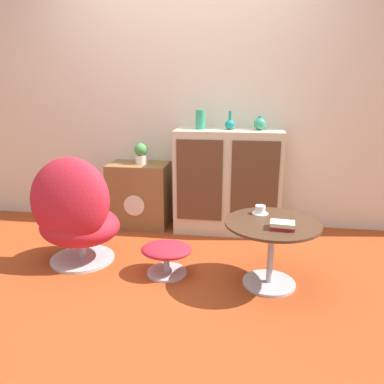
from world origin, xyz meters
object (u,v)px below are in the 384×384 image
(vase_inner_left, at_px, (230,124))
(vase_inner_right, at_px, (260,124))
(ottoman, at_px, (166,253))
(sideboard, at_px, (228,181))
(potted_plant, at_px, (141,153))
(book_stack, at_px, (282,225))
(tv_console, at_px, (140,195))
(teacup, at_px, (260,210))
(egg_chair, at_px, (75,214))
(vase_leftmost, at_px, (200,120))
(coffee_table, at_px, (271,241))

(vase_inner_left, height_order, vase_inner_right, vase_inner_left)
(ottoman, bearing_deg, sideboard, 67.74)
(potted_plant, xyz_separation_m, book_stack, (1.26, -1.14, -0.24))
(tv_console, xyz_separation_m, potted_plant, (0.03, 0.00, 0.42))
(vase_inner_left, xyz_separation_m, teacup, (0.28, -0.85, -0.53))
(vase_inner_right, bearing_deg, teacup, -89.41)
(sideboard, distance_m, teacup, 0.90)
(egg_chair, xyz_separation_m, book_stack, (1.54, -0.23, 0.08))
(egg_chair, relative_size, vase_leftmost, 5.06)
(tv_console, distance_m, vase_inner_right, 1.36)
(book_stack, bearing_deg, tv_console, 138.61)
(tv_console, bearing_deg, sideboard, -0.70)
(tv_console, distance_m, coffee_table, 1.61)
(egg_chair, height_order, potted_plant, egg_chair)
(ottoman, xyz_separation_m, vase_leftmost, (0.13, 0.97, 0.90))
(book_stack, bearing_deg, coffee_table, 114.27)
(vase_leftmost, distance_m, vase_inner_left, 0.27)
(vase_inner_left, xyz_separation_m, vase_inner_right, (0.27, 0.00, 0.01))
(egg_chair, bearing_deg, potted_plant, 72.86)
(ottoman, distance_m, vase_inner_left, 1.36)
(egg_chair, height_order, coffee_table, egg_chair)
(sideboard, xyz_separation_m, vase_inner_left, (0.00, 0.00, 0.54))
(sideboard, relative_size, vase_inner_left, 5.90)
(ottoman, distance_m, coffee_table, 0.78)
(teacup, bearing_deg, potted_plant, 142.62)
(sideboard, xyz_separation_m, tv_console, (-0.88, 0.01, -0.17))
(tv_console, bearing_deg, potted_plant, 1.02)
(ottoman, xyz_separation_m, coffee_table, (0.76, -0.05, 0.17))
(coffee_table, distance_m, vase_inner_right, 1.24)
(tv_console, relative_size, teacup, 5.36)
(egg_chair, bearing_deg, vase_leftmost, 46.42)
(coffee_table, height_order, book_stack, book_stack)
(coffee_table, bearing_deg, tv_console, 140.51)
(tv_console, bearing_deg, book_stack, -41.39)
(potted_plant, bearing_deg, vase_leftmost, -0.74)
(coffee_table, bearing_deg, vase_inner_right, 95.04)
(teacup, bearing_deg, vase_inner_right, 90.59)
(potted_plant, bearing_deg, ottoman, -65.17)
(vase_inner_right, xyz_separation_m, book_stack, (0.14, -1.13, -0.54))
(sideboard, distance_m, tv_console, 0.89)
(potted_plant, bearing_deg, coffee_table, -40.23)
(coffee_table, bearing_deg, book_stack, -65.73)
(tv_console, height_order, ottoman, tv_console)
(egg_chair, height_order, teacup, egg_chair)
(vase_leftmost, height_order, vase_inner_left, vase_leftmost)
(coffee_table, relative_size, book_stack, 3.94)
(ottoman, bearing_deg, egg_chair, 174.96)
(egg_chair, distance_m, book_stack, 1.56)
(potted_plant, bearing_deg, vase_inner_right, -0.38)
(potted_plant, xyz_separation_m, teacup, (1.13, -0.86, -0.24))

